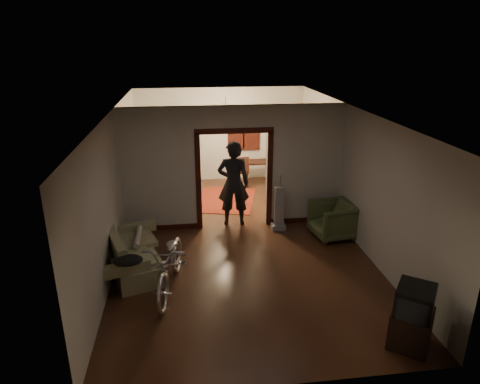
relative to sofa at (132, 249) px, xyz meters
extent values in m
cube|color=#32190F|center=(2.15, 1.03, -0.41)|extent=(5.00, 8.50, 0.01)
cube|color=white|center=(2.15, 1.03, 2.39)|extent=(5.00, 8.50, 0.01)
cube|color=beige|center=(2.15, 5.28, 0.99)|extent=(5.00, 0.02, 2.80)
cube|color=beige|center=(-0.35, 1.03, 0.99)|extent=(0.02, 8.50, 2.80)
cube|color=beige|center=(4.65, 1.03, 0.99)|extent=(0.02, 8.50, 2.80)
cube|color=beige|center=(2.15, 1.78, 0.99)|extent=(5.00, 0.14, 2.80)
cube|color=black|center=(2.15, 1.78, 0.69)|extent=(1.74, 0.20, 2.32)
cube|color=black|center=(2.85, 5.24, 1.14)|extent=(0.98, 0.06, 1.28)
sphere|color=#FFE0A5|center=(2.15, 3.53, 1.94)|extent=(0.24, 0.24, 0.24)
cube|color=silver|center=(3.20, 1.70, 0.84)|extent=(0.08, 0.01, 0.12)
cube|color=#72754E|center=(0.00, 0.00, 0.00)|extent=(1.36, 1.97, 0.83)
cylinder|color=beige|center=(0.10, 0.30, 0.12)|extent=(0.11, 0.85, 0.11)
ellipsoid|color=black|center=(0.05, -0.91, 0.27)|extent=(0.50, 0.37, 0.15)
imported|color=silver|center=(0.75, -0.80, 0.10)|extent=(0.99, 2.03, 1.02)
imported|color=#4B5932|center=(4.22, 0.87, -0.01)|extent=(0.99, 0.96, 0.80)
cube|color=black|center=(4.16, -2.69, -0.14)|extent=(0.79, 0.80, 0.54)
cube|color=black|center=(4.16, -2.69, 0.29)|extent=(0.72, 0.73, 0.47)
cube|color=gray|center=(3.13, 1.41, 0.10)|extent=(0.34, 0.29, 1.03)
imported|color=black|center=(2.14, 1.85, 0.59)|extent=(0.77, 0.54, 2.00)
cube|color=maroon|center=(2.11, 3.41, -0.41)|extent=(1.94, 2.28, 0.02)
cube|color=#1C301E|center=(0.84, 4.71, 0.57)|extent=(1.02, 0.61, 1.97)
sphere|color=#1E5972|center=(0.84, 4.71, 1.53)|extent=(0.30, 0.30, 0.30)
cube|color=black|center=(3.26, 4.64, -0.06)|extent=(0.99, 0.62, 0.70)
cube|color=black|center=(2.66, 4.47, 0.06)|extent=(0.45, 0.45, 0.95)
camera|label=1|loc=(1.09, -7.39, 3.76)|focal=32.00mm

